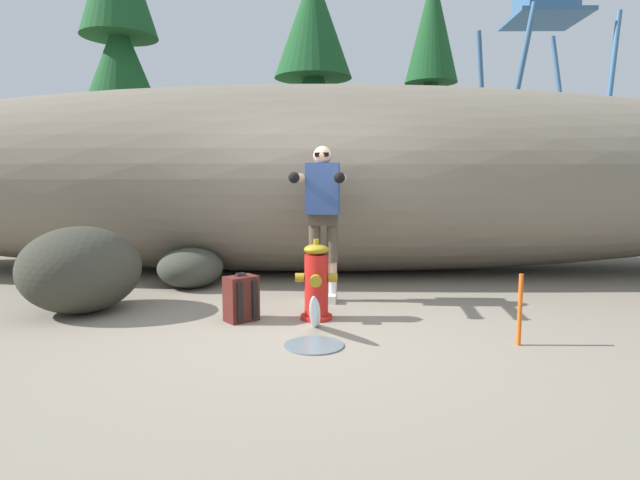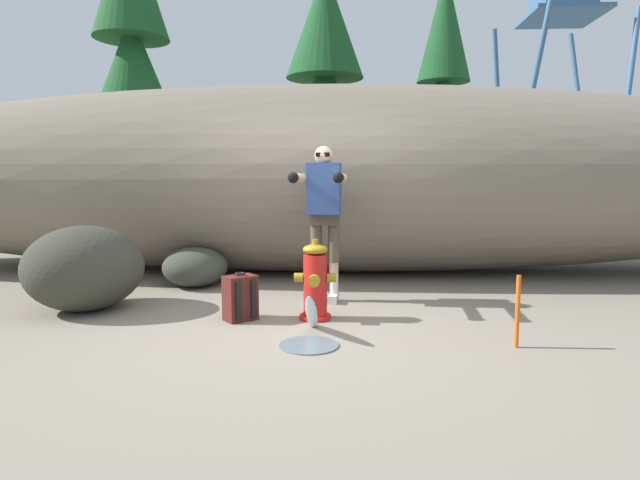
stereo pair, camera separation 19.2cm
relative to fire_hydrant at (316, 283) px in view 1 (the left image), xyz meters
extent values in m
cube|color=gray|center=(-0.15, -0.32, -0.38)|extent=(56.00, 56.00, 0.04)
ellipsoid|color=#756B5B|center=(-0.15, 2.84, 1.01)|extent=(17.26, 3.20, 2.75)
cylinder|color=red|center=(0.00, 0.00, -0.34)|extent=(0.31, 0.31, 0.04)
cylinder|color=red|center=(0.00, 0.00, -0.02)|extent=(0.23, 0.23, 0.60)
ellipsoid|color=#9E8419|center=(0.00, 0.00, 0.33)|extent=(0.24, 0.24, 0.10)
cylinder|color=#9E8419|center=(0.00, 0.00, 0.40)|extent=(0.06, 0.06, 0.05)
cylinder|color=#9E8419|center=(-0.16, 0.00, 0.05)|extent=(0.09, 0.09, 0.09)
cylinder|color=#9E8419|center=(0.16, 0.00, 0.05)|extent=(0.09, 0.09, 0.09)
cylinder|color=#9E8419|center=(0.00, -0.16, 0.05)|extent=(0.11, 0.09, 0.11)
ellipsoid|color=silver|center=(0.00, -0.50, -0.18)|extent=(0.10, 0.74, 0.54)
cylinder|color=slate|center=(0.00, -0.84, -0.36)|extent=(0.50, 0.50, 0.01)
cube|color=beige|center=(0.16, 0.72, -0.32)|extent=(0.12, 0.27, 0.09)
cylinder|color=white|center=(0.16, 0.78, -0.15)|extent=(0.10, 0.10, 0.24)
cylinder|color=#DBAD89|center=(0.16, 0.78, 0.02)|extent=(0.10, 0.10, 0.12)
cylinder|color=brown|center=(0.16, 0.78, 0.31)|extent=(0.13, 0.13, 0.45)
cube|color=beige|center=(-0.04, 0.74, -0.32)|extent=(0.12, 0.27, 0.09)
cylinder|color=white|center=(-0.04, 0.80, -0.15)|extent=(0.10, 0.10, 0.24)
cylinder|color=#DBAD89|center=(-0.04, 0.80, 0.02)|extent=(0.10, 0.10, 0.12)
cylinder|color=brown|center=(-0.04, 0.80, 0.31)|extent=(0.13, 0.13, 0.45)
cube|color=brown|center=(0.06, 0.79, 0.58)|extent=(0.33, 0.22, 0.16)
cube|color=#2D4784|center=(0.05, 0.68, 0.91)|extent=(0.38, 0.27, 0.55)
cube|color=black|center=(0.07, 0.88, 0.93)|extent=(0.29, 0.18, 0.40)
sphere|color=#DBAD89|center=(0.05, 0.66, 1.26)|extent=(0.20, 0.20, 0.20)
cube|color=black|center=(0.04, 0.57, 1.27)|extent=(0.15, 0.03, 0.04)
cylinder|color=#DBAD89|center=(0.24, 0.29, 1.02)|extent=(0.14, 0.59, 0.09)
sphere|color=black|center=(0.22, 0.02, 1.02)|extent=(0.11, 0.11, 0.11)
cylinder|color=#DBAD89|center=(-0.20, 0.32, 1.02)|extent=(0.14, 0.59, 0.09)
sphere|color=black|center=(-0.22, 0.06, 1.02)|extent=(0.11, 0.11, 0.11)
cube|color=#511E19|center=(-0.73, -0.07, -0.14)|extent=(0.36, 0.35, 0.44)
cube|color=#511E19|center=(-0.81, 0.02, -0.21)|extent=(0.20, 0.18, 0.20)
torus|color=black|center=(-0.73, -0.07, 0.10)|extent=(0.10, 0.10, 0.02)
cube|color=black|center=(-0.72, -0.22, -0.14)|extent=(0.06, 0.06, 0.37)
cube|color=black|center=(-0.59, -0.11, -0.14)|extent=(0.06, 0.06, 0.37)
ellipsoid|color=#37372D|center=(-2.44, 0.23, 0.08)|extent=(1.67, 1.67, 0.89)
ellipsoid|color=#3A3E33|center=(-1.64, 1.51, -0.11)|extent=(1.10, 1.11, 0.51)
cylinder|color=#47331E|center=(-3.89, 5.24, 0.47)|extent=(0.27, 0.27, 1.68)
cone|color=#194C23|center=(-3.89, 5.24, 2.76)|extent=(2.23, 2.23, 2.88)
cylinder|color=#47331E|center=(-0.28, 8.34, 0.25)|extent=(0.36, 0.36, 1.23)
cone|color=#194C23|center=(-0.28, 8.34, 2.46)|extent=(2.98, 2.98, 3.20)
cone|color=#194C23|center=(-0.28, 8.34, 4.86)|extent=(1.93, 1.93, 2.66)
cylinder|color=#47331E|center=(2.57, 7.94, 0.17)|extent=(0.23, 0.23, 1.07)
cone|color=#194C23|center=(2.57, 7.94, 2.28)|extent=(1.94, 1.94, 3.15)
cone|color=#194C23|center=(2.57, 7.94, 4.64)|extent=(1.26, 1.26, 2.62)
cylinder|color=#386089|center=(8.24, 13.45, 2.79)|extent=(1.00, 1.00, 6.34)
cylinder|color=#386089|center=(5.47, 13.45, 2.79)|extent=(1.00, 1.00, 6.34)
cylinder|color=#386089|center=(8.24, 10.68, 2.79)|extent=(1.00, 1.00, 6.34)
cylinder|color=#386089|center=(5.47, 10.68, 2.79)|extent=(1.00, 1.00, 6.34)
torus|color=#386089|center=(6.86, 12.06, 2.79)|extent=(2.98, 2.98, 0.10)
cube|color=#386089|center=(6.86, 12.06, 6.01)|extent=(2.21, 2.21, 0.12)
cylinder|color=#E55914|center=(1.70, -0.79, -0.06)|extent=(0.04, 0.04, 0.60)
camera|label=1|loc=(0.12, -5.01, 0.99)|focal=29.26mm
camera|label=2|loc=(0.32, -5.01, 0.99)|focal=29.26mm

